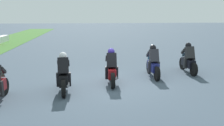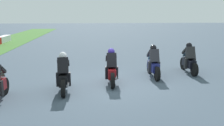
{
  "view_description": "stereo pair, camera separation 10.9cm",
  "coord_description": "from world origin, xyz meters",
  "px_view_note": "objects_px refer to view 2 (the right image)",
  "views": [
    {
      "loc": [
        -9.68,
        0.97,
        2.97
      ],
      "look_at": [
        0.03,
        0.02,
        0.9
      ],
      "focal_mm": 38.07,
      "sensor_mm": 36.0,
      "label": 1
    },
    {
      "loc": [
        -9.69,
        0.86,
        2.97
      ],
      "look_at": [
        0.03,
        0.02,
        0.9
      ],
      "focal_mm": 38.07,
      "sensor_mm": 36.0,
      "label": 2
    }
  ],
  "objects_px": {
    "rider_lane_d": "(64,75)",
    "rider_lane_a": "(189,60)",
    "rider_lane_b": "(153,64)",
    "rider_lane_c": "(111,69)"
  },
  "relations": [
    {
      "from": "rider_lane_a",
      "to": "rider_lane_c",
      "type": "height_order",
      "value": "same"
    },
    {
      "from": "rider_lane_c",
      "to": "rider_lane_d",
      "type": "xyz_separation_m",
      "value": [
        -0.84,
        1.91,
        0.0
      ]
    },
    {
      "from": "rider_lane_a",
      "to": "rider_lane_d",
      "type": "height_order",
      "value": "same"
    },
    {
      "from": "rider_lane_a",
      "to": "rider_lane_b",
      "type": "height_order",
      "value": "same"
    },
    {
      "from": "rider_lane_a",
      "to": "rider_lane_b",
      "type": "relative_size",
      "value": 1.0
    },
    {
      "from": "rider_lane_d",
      "to": "rider_lane_a",
      "type": "bearing_deg",
      "value": -72.32
    },
    {
      "from": "rider_lane_c",
      "to": "rider_lane_a",
      "type": "bearing_deg",
      "value": -67.96
    },
    {
      "from": "rider_lane_b",
      "to": "rider_lane_c",
      "type": "relative_size",
      "value": 1.0
    },
    {
      "from": "rider_lane_a",
      "to": "rider_lane_b",
      "type": "distance_m",
      "value": 2.09
    },
    {
      "from": "rider_lane_b",
      "to": "rider_lane_d",
      "type": "xyz_separation_m",
      "value": [
        -1.75,
        3.97,
        0.0
      ]
    }
  ]
}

